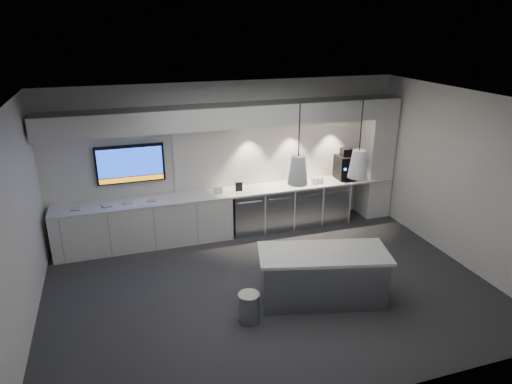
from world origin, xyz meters
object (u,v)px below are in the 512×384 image
object	(u,v)px
wall_tv	(130,164)
island	(322,276)
bin	(249,307)
coffee_machine	(345,166)

from	to	relation	value
wall_tv	island	bearing A→B (deg)	-49.57
bin	wall_tv	bearing A→B (deg)	112.86
coffee_machine	island	bearing A→B (deg)	-121.48
wall_tv	coffee_machine	bearing A→B (deg)	-3.25
wall_tv	island	size ratio (longest dim) A/B	0.60
wall_tv	coffee_machine	xyz separation A→B (m)	(4.36, -0.25, -0.39)
bin	coffee_machine	distance (m)	4.31
wall_tv	coffee_machine	distance (m)	4.38
bin	coffee_machine	xyz separation A→B (m)	(3.03, 2.91, 0.95)
bin	coffee_machine	world-z (taller)	coffee_machine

